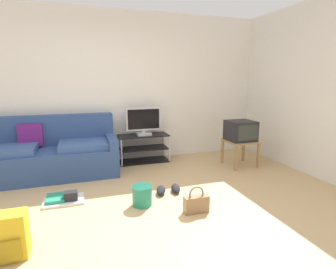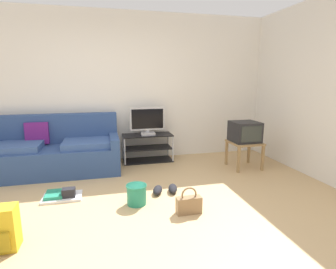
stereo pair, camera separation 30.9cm
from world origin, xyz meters
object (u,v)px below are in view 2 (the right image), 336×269
object	(u,v)px
tv_stand	(148,148)
side_table	(244,146)
couch	(54,152)
flat_tv	(147,121)
handbag	(189,204)
floor_tray	(62,195)
cleaning_bucket	(137,194)
sneakers_pair	(165,189)
crt_tv	(245,132)

from	to	relation	value
tv_stand	side_table	distance (m)	1.74
couch	flat_tv	world-z (taller)	flat_tv
couch	handbag	bearing A→B (deg)	-47.67
couch	floor_tray	xyz separation A→B (m)	(0.24, -1.11, -0.30)
flat_tv	side_table	size ratio (longest dim) A/B	1.27
side_table	handbag	size ratio (longest dim) A/B	1.59
cleaning_bucket	sneakers_pair	world-z (taller)	cleaning_bucket
crt_tv	floor_tray	distance (m)	3.02
side_table	floor_tray	world-z (taller)	side_table
couch	sneakers_pair	distance (m)	2.03
crt_tv	sneakers_pair	distance (m)	1.82
sneakers_pair	floor_tray	size ratio (longest dim) A/B	0.83
couch	flat_tv	size ratio (longest dim) A/B	3.25
flat_tv	sneakers_pair	distance (m)	1.63
tv_stand	couch	bearing A→B (deg)	-171.54
couch	handbag	world-z (taller)	couch
side_table	handbag	xyz separation A→B (m)	(-1.43, -1.33, -0.27)
flat_tv	sneakers_pair	bearing A→B (deg)	-90.40
flat_tv	side_table	bearing A→B (deg)	-25.93
cleaning_bucket	handbag	bearing A→B (deg)	-34.04
crt_tv	sneakers_pair	world-z (taller)	crt_tv
tv_stand	handbag	size ratio (longest dim) A/B	2.87
handbag	floor_tray	xyz separation A→B (m)	(-1.47, 0.76, -0.07)
handbag	cleaning_bucket	distance (m)	0.66
cleaning_bucket	floor_tray	xyz separation A→B (m)	(-0.92, 0.39, -0.09)
sneakers_pair	flat_tv	bearing A→B (deg)	89.60
crt_tv	side_table	bearing A→B (deg)	-90.00
side_table	handbag	bearing A→B (deg)	-137.05
flat_tv	sneakers_pair	xyz separation A→B (m)	(-0.01, -1.46, -0.71)
cleaning_bucket	sneakers_pair	bearing A→B (deg)	31.11
side_table	floor_tray	size ratio (longest dim) A/B	1.04
tv_stand	sneakers_pair	distance (m)	1.50
side_table	floor_tray	xyz separation A→B (m)	(-2.90, -0.57, -0.34)
crt_tv	cleaning_bucket	bearing A→B (deg)	-153.75
flat_tv	handbag	xyz separation A→B (m)	(0.12, -2.09, -0.64)
crt_tv	cleaning_bucket	xyz separation A→B (m)	(-1.98, -0.98, -0.50)
floor_tray	side_table	bearing A→B (deg)	11.12
side_table	handbag	world-z (taller)	side_table
handbag	tv_stand	bearing A→B (deg)	93.27
sneakers_pair	handbag	bearing A→B (deg)	-78.16
tv_stand	cleaning_bucket	distance (m)	1.80
side_table	crt_tv	bearing A→B (deg)	90.00
handbag	crt_tv	bearing A→B (deg)	43.29
crt_tv	floor_tray	world-z (taller)	crt_tv
side_table	couch	bearing A→B (deg)	170.22
couch	side_table	xyz separation A→B (m)	(3.14, -0.54, 0.05)
flat_tv	side_table	distance (m)	1.77
side_table	sneakers_pair	xyz separation A→B (m)	(-1.56, -0.71, -0.34)
floor_tray	tv_stand	bearing A→B (deg)	45.00
side_table	crt_tv	size ratio (longest dim) A/B	1.13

